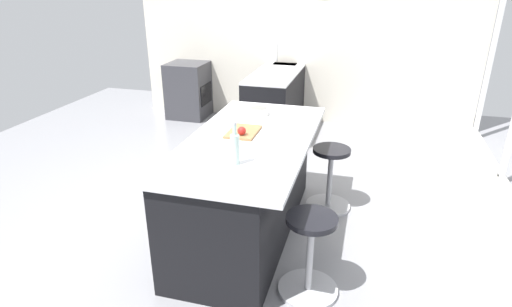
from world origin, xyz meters
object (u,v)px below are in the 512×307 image
Objects in this scene: stool_by_window at (330,180)px; stool_middle at (310,258)px; cutting_board at (243,132)px; oven_range at (189,90)px; fruit_bowl at (259,111)px; kitchen_island at (245,186)px; apple_red at (242,131)px; water_bottle at (235,148)px.

stool_by_window and stool_middle have the same top height.
oven_range is at bearing -148.03° from cutting_board.
fruit_bowl is at bearing -150.13° from stool_middle.
kitchen_island is 10.74× the size of fruit_bowl.
stool_middle is (0.64, 0.67, -0.16)m from kitchen_island.
cutting_board reaches higher than stool_middle.
kitchen_island is 28.72× the size of apple_red.
water_bottle is (-0.10, -0.58, 0.74)m from stool_middle.
cutting_board is 0.65m from water_bottle.
fruit_bowl is (-0.51, -0.00, 0.03)m from cutting_board.
stool_middle is at bearing 0.00° from stool_by_window.
stool_middle is 1.15m from apple_red.
stool_middle is at bearing 34.76° from oven_range.
stool_by_window is 3.36× the size of fruit_bowl.
kitchen_island reaches higher than stool_middle.
kitchen_island is at bearing 111.89° from apple_red.
oven_range is at bearing -151.13° from water_bottle.
cutting_board reaches higher than oven_range.
stool_by_window is (2.37, 2.53, -0.14)m from oven_range.
apple_red reaches higher than oven_range.
fruit_bowl reaches higher than cutting_board.
kitchen_island is 0.51m from apple_red.
kitchen_island is 0.79m from water_bottle.
stool_middle is at bearing 46.40° from kitchen_island.
cutting_board is (0.55, -0.71, 0.63)m from stool_by_window.
oven_range is 3.06m from fruit_bowl.
cutting_board is (-0.09, -0.04, 0.46)m from kitchen_island.
fruit_bowl is (0.04, -0.71, 0.66)m from stool_by_window.
kitchen_island is 5.62× the size of cutting_board.
stool_middle is (3.65, 2.53, -0.14)m from oven_range.
stool_by_window is 1.76× the size of cutting_board.
kitchen_island is 0.47m from cutting_board.
stool_by_window is 1.16m from apple_red.
stool_by_window is at bearing 92.87° from fruit_bowl.
water_bottle reaches higher than apple_red.
oven_range is 3.54m from kitchen_island.
cutting_board is at bearing 0.32° from fruit_bowl.
oven_range is 12.43× the size of apple_red.
stool_middle is at bearing 44.22° from cutting_board.
stool_by_window is at bearing 180.00° from stool_middle.
cutting_board is (-0.73, -0.71, 0.63)m from stool_middle.
cutting_board is 1.15× the size of water_bottle.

